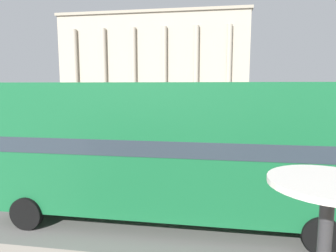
{
  "coord_description": "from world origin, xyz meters",
  "views": [
    {
      "loc": [
        0.1,
        -1.92,
        4.24
      ],
      "look_at": [
        -2.78,
        15.84,
        1.83
      ],
      "focal_mm": 32.0,
      "sensor_mm": 36.0,
      "label": 1
    }
  ],
  "objects_px": {
    "car_silver": "(217,124)",
    "plaza_building_left": "(156,63)",
    "pedestrian_yellow": "(288,114)",
    "double_decker_bus": "(169,146)",
    "cafe_dining_table": "(326,217)",
    "car_maroon": "(305,129)",
    "traffic_light_mid": "(161,111)",
    "pedestrian_red": "(57,151)",
    "traffic_light_near": "(263,130)"
  },
  "relations": [
    {
      "from": "car_maroon",
      "to": "pedestrian_yellow",
      "type": "bearing_deg",
      "value": -56.51
    },
    {
      "from": "car_maroon",
      "to": "traffic_light_mid",
      "type": "bearing_deg",
      "value": 67.11
    },
    {
      "from": "double_decker_bus",
      "to": "traffic_light_near",
      "type": "relative_size",
      "value": 2.74
    },
    {
      "from": "car_silver",
      "to": "plaza_building_left",
      "type": "bearing_deg",
      "value": 130.44
    },
    {
      "from": "car_silver",
      "to": "pedestrian_yellow",
      "type": "bearing_deg",
      "value": 62.96
    },
    {
      "from": "double_decker_bus",
      "to": "cafe_dining_table",
      "type": "relative_size",
      "value": 15.07
    },
    {
      "from": "cafe_dining_table",
      "to": "traffic_light_near",
      "type": "distance_m",
      "value": 9.97
    },
    {
      "from": "double_decker_bus",
      "to": "traffic_light_mid",
      "type": "height_order",
      "value": "double_decker_bus"
    },
    {
      "from": "cafe_dining_table",
      "to": "pedestrian_red",
      "type": "bearing_deg",
      "value": 124.92
    },
    {
      "from": "car_maroon",
      "to": "traffic_light_near",
      "type": "bearing_deg",
      "value": 107.1
    },
    {
      "from": "double_decker_bus",
      "to": "car_maroon",
      "type": "relative_size",
      "value": 2.62
    },
    {
      "from": "cafe_dining_table",
      "to": "car_maroon",
      "type": "distance_m",
      "value": 25.27
    },
    {
      "from": "car_silver",
      "to": "traffic_light_near",
      "type": "bearing_deg",
      "value": -65.02
    },
    {
      "from": "cafe_dining_table",
      "to": "traffic_light_near",
      "type": "bearing_deg",
      "value": 83.21
    },
    {
      "from": "car_silver",
      "to": "pedestrian_red",
      "type": "xyz_separation_m",
      "value": [
        -7.96,
        -14.62,
        0.28
      ]
    },
    {
      "from": "cafe_dining_table",
      "to": "traffic_light_near",
      "type": "xyz_separation_m",
      "value": [
        1.17,
        9.85,
        -0.96
      ]
    },
    {
      "from": "car_maroon",
      "to": "pedestrian_red",
      "type": "distance_m",
      "value": 19.38
    },
    {
      "from": "double_decker_bus",
      "to": "plaza_building_left",
      "type": "xyz_separation_m",
      "value": [
        -10.65,
        51.01,
        6.4
      ]
    },
    {
      "from": "double_decker_bus",
      "to": "traffic_light_near",
      "type": "bearing_deg",
      "value": 46.74
    },
    {
      "from": "pedestrian_red",
      "to": "cafe_dining_table",
      "type": "bearing_deg",
      "value": -111.95
    },
    {
      "from": "double_decker_bus",
      "to": "car_silver",
      "type": "distance_m",
      "value": 19.5
    },
    {
      "from": "double_decker_bus",
      "to": "car_silver",
      "type": "xyz_separation_m",
      "value": [
        1.5,
        19.36,
        -1.7
      ]
    },
    {
      "from": "double_decker_bus",
      "to": "traffic_light_mid",
      "type": "xyz_separation_m",
      "value": [
        -2.29,
        10.81,
        0.19
      ]
    },
    {
      "from": "cafe_dining_table",
      "to": "pedestrian_yellow",
      "type": "distance_m",
      "value": 35.16
    },
    {
      "from": "traffic_light_near",
      "to": "car_silver",
      "type": "xyz_separation_m",
      "value": [
        -1.64,
        16.84,
        -1.91
      ]
    },
    {
      "from": "car_maroon",
      "to": "pedestrian_red",
      "type": "height_order",
      "value": "pedestrian_red"
    },
    {
      "from": "pedestrian_red",
      "to": "pedestrian_yellow",
      "type": "distance_m",
      "value": 27.31
    },
    {
      "from": "plaza_building_left",
      "to": "pedestrian_yellow",
      "type": "relative_size",
      "value": 20.3
    },
    {
      "from": "double_decker_bus",
      "to": "cafe_dining_table",
      "type": "bearing_deg",
      "value": -66.98
    },
    {
      "from": "cafe_dining_table",
      "to": "traffic_light_near",
      "type": "height_order",
      "value": "traffic_light_near"
    },
    {
      "from": "car_maroon",
      "to": "pedestrian_yellow",
      "type": "height_order",
      "value": "pedestrian_yellow"
    },
    {
      "from": "double_decker_bus",
      "to": "pedestrian_yellow",
      "type": "xyz_separation_m",
      "value": [
        9.47,
        26.93,
        -1.39
      ]
    },
    {
      "from": "car_silver",
      "to": "pedestrian_red",
      "type": "height_order",
      "value": "pedestrian_red"
    },
    {
      "from": "cafe_dining_table",
      "to": "car_silver",
      "type": "bearing_deg",
      "value": 91.0
    },
    {
      "from": "car_silver",
      "to": "pedestrian_yellow",
      "type": "xyz_separation_m",
      "value": [
        7.97,
        7.57,
        0.31
      ]
    },
    {
      "from": "traffic_light_mid",
      "to": "pedestrian_red",
      "type": "distance_m",
      "value": 7.54
    },
    {
      "from": "traffic_light_near",
      "to": "car_maroon",
      "type": "relative_size",
      "value": 0.96
    },
    {
      "from": "car_maroon",
      "to": "pedestrian_yellow",
      "type": "relative_size",
      "value": 2.39
    },
    {
      "from": "plaza_building_left",
      "to": "car_maroon",
      "type": "bearing_deg",
      "value": -60.5
    },
    {
      "from": "plaza_building_left",
      "to": "pedestrian_red",
      "type": "height_order",
      "value": "plaza_building_left"
    },
    {
      "from": "car_silver",
      "to": "pedestrian_red",
      "type": "bearing_deg",
      "value": -99.16
    },
    {
      "from": "car_silver",
      "to": "pedestrian_yellow",
      "type": "distance_m",
      "value": 10.99
    },
    {
      "from": "traffic_light_mid",
      "to": "pedestrian_yellow",
      "type": "distance_m",
      "value": 20.01
    },
    {
      "from": "double_decker_bus",
      "to": "pedestrian_yellow",
      "type": "bearing_deg",
      "value": 78.6
    },
    {
      "from": "double_decker_bus",
      "to": "car_maroon",
      "type": "height_order",
      "value": "double_decker_bus"
    },
    {
      "from": "plaza_building_left",
      "to": "car_maroon",
      "type": "height_order",
      "value": "plaza_building_left"
    },
    {
      "from": "plaza_building_left",
      "to": "pedestrian_yellow",
      "type": "height_order",
      "value": "plaza_building_left"
    },
    {
      "from": "traffic_light_near",
      "to": "traffic_light_mid",
      "type": "distance_m",
      "value": 9.91
    },
    {
      "from": "traffic_light_mid",
      "to": "car_silver",
      "type": "relative_size",
      "value": 0.95
    },
    {
      "from": "plaza_building_left",
      "to": "car_maroon",
      "type": "relative_size",
      "value": 8.48
    }
  ]
}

